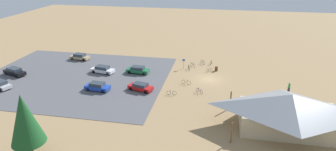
% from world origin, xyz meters
% --- Properties ---
extents(ground, '(160.00, 160.00, 0.00)m').
position_xyz_m(ground, '(0.00, 0.00, 0.00)').
color(ground, '#9E7F56').
rests_on(ground, ground).
extents(parking_lot_asphalt, '(34.88, 28.52, 0.05)m').
position_xyz_m(parking_lot_asphalt, '(25.37, 3.77, 0.03)').
color(parking_lot_asphalt, '#56565B').
rests_on(parking_lot_asphalt, ground).
extents(bike_pavilion, '(15.23, 9.29, 5.16)m').
position_xyz_m(bike_pavilion, '(-11.18, 15.39, 2.94)').
color(bike_pavilion, '#C6B28E').
rests_on(bike_pavilion, ground).
extents(trash_bin, '(0.60, 0.60, 0.90)m').
position_xyz_m(trash_bin, '(-1.18, -4.69, 0.45)').
color(trash_bin, brown).
rests_on(trash_bin, ground).
extents(lot_sign, '(0.56, 0.08, 2.20)m').
position_xyz_m(lot_sign, '(5.49, -4.60, 1.41)').
color(lot_sign, '#99999E').
rests_on(lot_sign, ground).
extents(pine_midwest, '(3.81, 3.81, 7.80)m').
position_xyz_m(pine_midwest, '(18.94, 26.62, 4.79)').
color(pine_midwest, brown).
rests_on(pine_midwest, ground).
extents(bicycle_white_by_bin, '(1.66, 0.48, 0.81)m').
position_xyz_m(bicycle_white_by_bin, '(5.79, 7.91, 0.37)').
color(bicycle_white_by_bin, black).
rests_on(bicycle_white_by_bin, ground).
extents(bicycle_orange_trailside, '(1.22, 1.13, 0.79)m').
position_xyz_m(bicycle_orange_trailside, '(0.18, -4.04, 0.35)').
color(bicycle_orange_trailside, black).
rests_on(bicycle_orange_trailside, ground).
extents(bicycle_teal_near_sign, '(1.04, 1.52, 0.89)m').
position_xyz_m(bicycle_teal_near_sign, '(1.87, -8.31, 0.40)').
color(bicycle_teal_near_sign, black).
rests_on(bicycle_teal_near_sign, ground).
extents(bicycle_blue_back_row, '(1.21, 1.23, 0.80)m').
position_xyz_m(bicycle_blue_back_row, '(3.73, -6.35, 0.37)').
color(bicycle_blue_back_row, black).
rests_on(bicycle_blue_back_row, ground).
extents(bicycle_purple_yard_left, '(1.25, 1.27, 0.88)m').
position_xyz_m(bicycle_purple_yard_left, '(1.27, 6.32, 0.38)').
color(bicycle_purple_yard_left, black).
rests_on(bicycle_purple_yard_left, ground).
extents(bicycle_red_edge_south, '(0.51, 1.75, 0.86)m').
position_xyz_m(bicycle_red_edge_south, '(0.05, -8.34, 0.38)').
color(bicycle_red_edge_south, black).
rests_on(bicycle_red_edge_south, ground).
extents(bicycle_green_lone_east, '(0.59, 1.68, 0.85)m').
position_xyz_m(bicycle_green_lone_east, '(4.36, -4.40, 0.40)').
color(bicycle_green_lone_east, black).
rests_on(bicycle_green_lone_east, ground).
extents(bicycle_yellow_edge_north, '(1.74, 0.54, 0.92)m').
position_xyz_m(bicycle_yellow_edge_north, '(3.95, 3.10, 0.40)').
color(bicycle_yellow_edge_north, black).
rests_on(bicycle_yellow_edge_north, ground).
extents(car_white_by_curb, '(4.87, 2.50, 1.40)m').
position_xyz_m(car_white_by_curb, '(20.97, 0.67, 0.74)').
color(car_white_by_curb, white).
rests_on(car_white_by_curb, parking_lot_asphalt).
extents(car_green_second_row, '(4.52, 2.06, 1.37)m').
position_xyz_m(car_green_second_row, '(14.04, -0.47, 0.73)').
color(car_green_second_row, '#1E6B3D').
rests_on(car_green_second_row, parking_lot_asphalt).
extents(car_black_back_corner, '(5.07, 3.15, 1.48)m').
position_xyz_m(car_black_back_corner, '(37.33, 4.97, 0.77)').
color(car_black_back_corner, black).
rests_on(car_black_back_corner, parking_lot_asphalt).
extents(car_blue_aisle_side, '(4.41, 2.17, 1.41)m').
position_xyz_m(car_blue_aisle_side, '(18.64, 8.57, 0.75)').
color(car_blue_aisle_side, '#1E42B2').
rests_on(car_blue_aisle_side, parking_lot_asphalt).
extents(car_tan_front_row, '(4.43, 2.24, 1.36)m').
position_xyz_m(car_tan_front_row, '(29.12, -5.98, 0.72)').
color(car_tan_front_row, tan).
rests_on(car_tan_front_row, parking_lot_asphalt).
extents(car_red_mid_lot, '(4.58, 2.83, 1.29)m').
position_xyz_m(car_red_mid_lot, '(11.34, 7.21, 0.70)').
color(car_red_mid_lot, red).
rests_on(car_red_mid_lot, parking_lot_asphalt).
extents(visitor_near_lot, '(0.36, 0.36, 1.80)m').
position_xyz_m(visitor_near_lot, '(-13.62, 3.24, 0.95)').
color(visitor_near_lot, '#2D3347').
rests_on(visitor_near_lot, ground).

